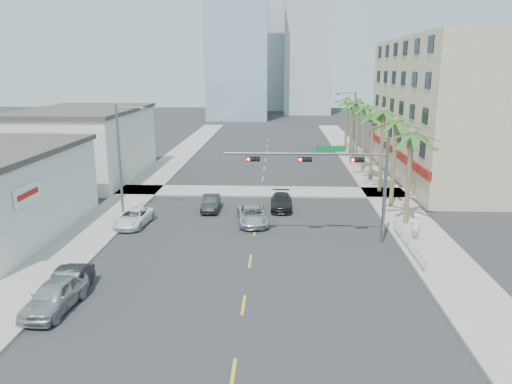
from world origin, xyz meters
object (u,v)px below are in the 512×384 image
(car_parked_mid, at_px, (68,283))
(car_parked_far, at_px, (133,218))
(traffic_signal_mast, at_px, (338,171))
(car_parked_near, at_px, (55,295))
(car_lane_center, at_px, (252,215))
(car_lane_right, at_px, (281,202))
(car_lane_left, at_px, (211,203))
(pedestrian, at_px, (415,227))

(car_parked_mid, distance_m, car_parked_far, 12.23)
(traffic_signal_mast, relative_size, car_parked_near, 2.43)
(car_lane_center, xyz_separation_m, car_lane_right, (2.27, 4.24, -0.02))
(traffic_signal_mast, bearing_deg, car_parked_far, 169.00)
(car_parked_mid, relative_size, car_parked_far, 0.93)
(car_parked_mid, bearing_deg, car_lane_right, 55.32)
(traffic_signal_mast, xyz_separation_m, car_lane_left, (-9.80, 7.47, -4.42))
(car_parked_mid, bearing_deg, pedestrian, 23.02)
(car_lane_left, height_order, car_lane_center, car_lane_center)
(car_parked_far, bearing_deg, car_lane_left, 44.99)
(car_parked_mid, xyz_separation_m, car_parked_far, (0.00, 12.23, -0.07))
(car_lane_center, height_order, car_lane_right, car_lane_center)
(car_parked_mid, bearing_deg, car_parked_far, 88.54)
(traffic_signal_mast, height_order, car_lane_center, traffic_signal_mast)
(car_lane_center, relative_size, car_lane_right, 1.07)
(car_lane_left, height_order, pedestrian, pedestrian)
(traffic_signal_mast, distance_m, car_parked_far, 16.09)
(car_parked_near, relative_size, car_parked_mid, 1.08)
(traffic_signal_mast, relative_size, car_lane_left, 2.83)
(traffic_signal_mast, relative_size, car_parked_far, 2.45)
(car_parked_near, height_order, car_parked_mid, car_parked_near)
(car_lane_left, relative_size, pedestrian, 2.05)
(traffic_signal_mast, relative_size, car_lane_center, 2.32)
(traffic_signal_mast, height_order, car_lane_right, traffic_signal_mast)
(car_parked_mid, xyz_separation_m, car_lane_left, (5.38, 16.75, -0.05))
(car_parked_near, bearing_deg, car_parked_mid, 94.87)
(car_parked_mid, xyz_separation_m, car_lane_right, (11.40, 17.41, -0.05))
(car_parked_far, relative_size, car_lane_center, 0.95)
(car_parked_mid, bearing_deg, car_lane_center, 53.81)
(car_lane_center, bearing_deg, traffic_signal_mast, -40.53)
(car_parked_near, xyz_separation_m, pedestrian, (20.68, 11.04, 0.33))
(traffic_signal_mast, bearing_deg, car_lane_center, 147.35)
(car_parked_mid, bearing_deg, traffic_signal_mast, 29.97)
(traffic_signal_mast, distance_m, pedestrian, 6.77)
(car_parked_mid, bearing_deg, car_parked_near, -91.46)
(car_lane_right, distance_m, pedestrian, 12.26)
(car_parked_near, height_order, car_lane_left, car_parked_near)
(car_parked_mid, relative_size, car_lane_left, 1.08)
(car_parked_near, xyz_separation_m, car_lane_left, (5.38, 18.38, -0.13))
(car_parked_mid, height_order, car_lane_right, car_parked_mid)
(car_parked_far, height_order, car_lane_right, car_lane_right)
(traffic_signal_mast, distance_m, car_lane_right, 9.99)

